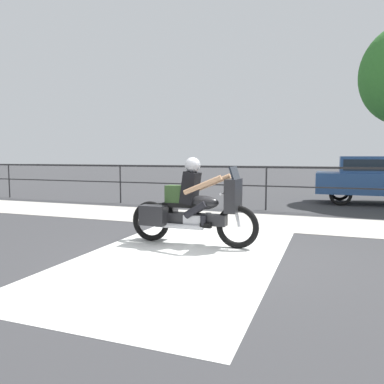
# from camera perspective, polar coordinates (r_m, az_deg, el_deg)

# --- Properties ---
(ground_plane) EXTENTS (120.00, 120.00, 0.00)m
(ground_plane) POSITION_cam_1_polar(r_m,az_deg,el_deg) (6.41, 3.15, -9.36)
(ground_plane) COLOR #38383A
(sidewalk_band) EXTENTS (44.00, 2.40, 0.01)m
(sidewalk_band) POSITION_cam_1_polar(r_m,az_deg,el_deg) (9.64, 9.16, -4.37)
(sidewalk_band) COLOR #B7B2A8
(sidewalk_band) RESTS_ON ground
(crosswalk_band) EXTENTS (3.13, 6.00, 0.01)m
(crosswalk_band) POSITION_cam_1_polar(r_m,az_deg,el_deg) (6.36, -1.16, -9.42)
(crosswalk_band) COLOR silver
(crosswalk_band) RESTS_ON ground
(fence_railing) EXTENTS (36.00, 0.05, 1.34)m
(fence_railing) POSITION_cam_1_polar(r_m,az_deg,el_deg) (11.58, 11.26, 2.44)
(fence_railing) COLOR #232326
(fence_railing) RESTS_ON ground
(motorcycle) EXTENTS (2.49, 0.76, 1.62)m
(motorcycle) POSITION_cam_1_polar(r_m,az_deg,el_deg) (6.92, -0.07, -2.29)
(motorcycle) COLOR black
(motorcycle) RESTS_ON ground
(parked_car) EXTENTS (4.25, 1.69, 1.64)m
(parked_car) POSITION_cam_1_polar(r_m,az_deg,el_deg) (14.22, 26.67, 2.06)
(parked_car) COLOR #284C84
(parked_car) RESTS_ON ground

